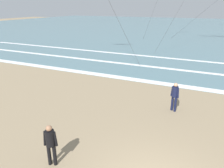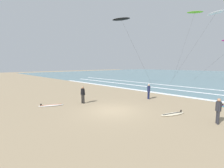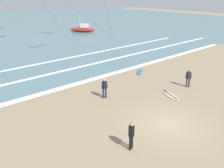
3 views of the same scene
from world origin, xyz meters
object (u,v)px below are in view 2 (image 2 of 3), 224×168
object	(u,v)px
surfer_background_far	(149,90)
surfboard_foreground_flat	(51,105)
surfer_mid_group	(218,109)
kite_black_low_near	(121,19)
kite_white_distant_high	(216,13)
surfboard_left_pile	(173,114)
kite_lime_high_left	(195,13)
surfer_left_far	(83,93)

from	to	relation	value
surfer_background_far	surfboard_foreground_flat	bearing A→B (deg)	-117.21
surfer_mid_group	kite_black_low_near	xyz separation A→B (m)	(-16.86, 9.38, 10.28)
kite_white_distant_high	surfboard_foreground_flat	bearing A→B (deg)	-100.53
surfer_mid_group	kite_black_low_near	distance (m)	21.86
surfer_background_far	kite_white_distant_high	world-z (taller)	kite_white_distant_high
surfer_mid_group	surfer_background_far	world-z (taller)	same
kite_white_distant_high	surfer_background_far	bearing A→B (deg)	-92.31
surfboard_left_pile	kite_lime_high_left	bearing A→B (deg)	107.40
surfboard_left_pile	surfer_left_far	bearing A→B (deg)	-159.34
surfer_background_far	kite_black_low_near	xyz separation A→B (m)	(-9.91, 6.32, 10.28)
surfboard_foreground_flat	kite_black_low_near	world-z (taller)	kite_black_low_near
surfer_mid_group	surfboard_foreground_flat	world-z (taller)	surfer_mid_group
surfer_background_far	surfboard_foreground_flat	distance (m)	9.73
surfboard_foreground_flat	kite_lime_high_left	world-z (taller)	kite_lime_high_left
kite_black_low_near	kite_white_distant_high	distance (m)	16.96
surfboard_foreground_flat	surfer_mid_group	bearing A→B (deg)	26.01
surfboard_left_pile	kite_black_low_near	size ratio (longest dim) A/B	0.19
surfer_background_far	surfboard_foreground_flat	size ratio (longest dim) A/B	0.74
surfer_mid_group	kite_white_distant_high	size ratio (longest dim) A/B	0.12
kite_black_low_near	kite_lime_high_left	world-z (taller)	kite_lime_high_left
kite_black_low_near	kite_white_distant_high	size ratio (longest dim) A/B	0.89
surfer_background_far	kite_lime_high_left	world-z (taller)	kite_lime_high_left
surfer_background_far	kite_black_low_near	world-z (taller)	kite_black_low_near
kite_lime_high_left	surfboard_foreground_flat	bearing A→B (deg)	-91.04
surfer_background_far	kite_lime_high_left	xyz separation A→B (m)	(-3.87, 22.48, 13.48)
surfer_mid_group	surfboard_foreground_flat	bearing A→B (deg)	-153.99
surfer_mid_group	kite_lime_high_left	bearing A→B (deg)	112.96
surfer_background_far	kite_lime_high_left	bearing A→B (deg)	99.76
surfer_mid_group	surfboard_left_pile	size ratio (longest dim) A/B	0.73
surfer_mid_group	kite_white_distant_high	world-z (taller)	kite_white_distant_high
surfer_background_far	surfboard_foreground_flat	xyz separation A→B (m)	(-4.43, -8.62, -0.91)
surfer_mid_group	kite_white_distant_high	distance (m)	26.08
kite_black_low_near	kite_white_distant_high	world-z (taller)	kite_white_distant_high
surfer_left_far	surfboard_left_pile	xyz separation A→B (m)	(7.43, 2.80, -0.91)
surfer_mid_group	surfboard_left_pile	bearing A→B (deg)	-176.03
surfboard_foreground_flat	kite_lime_high_left	xyz separation A→B (m)	(0.56, 31.10, 14.40)
surfboard_foreground_flat	surfer_background_far	bearing A→B (deg)	62.79
surfer_background_far	surfer_left_far	bearing A→B (deg)	-118.09
surfer_left_far	surfboard_foreground_flat	xyz separation A→B (m)	(-1.20, -2.56, -0.91)
kite_black_low_near	surfer_left_far	bearing A→B (deg)	-61.67
surfer_background_far	kite_lime_high_left	distance (m)	26.50
surfer_left_far	surfer_background_far	size ratio (longest dim) A/B	1.00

